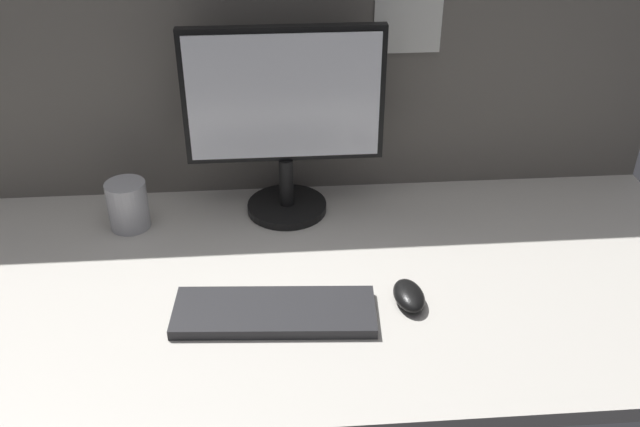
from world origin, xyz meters
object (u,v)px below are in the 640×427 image
keyboard (273,312)px  mouse (408,296)px  monitor (283,114)px  mug_steel (127,205)px

keyboard → mouse: mouse is taller
monitor → mouse: 47.43cm
monitor → keyboard: size_ratio=1.15×
mug_steel → mouse: bearing=-29.2°
keyboard → mouse: (25.28, 2.03, 0.70)cm
monitor → mug_steel: 39.40cm
monitor → keyboard: monitor is taller
mug_steel → keyboard: bearing=-47.3°
monitor → mug_steel: (-34.65, -4.71, -18.16)cm
keyboard → mug_steel: bearing=136.6°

